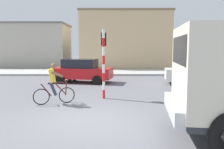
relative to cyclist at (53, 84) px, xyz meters
The scene contains 9 objects.
ground_plane 2.69m from the cyclist, 54.46° to the right, with size 120.00×120.00×0.00m, color slate.
sidewalk_far 12.35m from the cyclist, 83.11° to the left, with size 80.00×5.00×0.16m, color #ADADA8.
cyclist is the anchor object (origin of this frame).
traffic_light_pole 2.65m from the cyclist, 29.30° to the left, with size 0.24×0.43×3.20m.
car_red_near 9.43m from the cyclist, 33.31° to the left, with size 4.22×2.35×1.60m.
car_white_mid 6.12m from the cyclist, 86.45° to the left, with size 4.25×2.43×1.60m.
pedestrian_near_kerb 6.33m from the cyclist, 91.51° to the left, with size 0.34×0.22×1.62m.
building_corner_left 20.37m from the cyclist, 113.27° to the left, with size 10.29×5.77×5.19m.
building_mid_block 18.53m from the cyclist, 77.69° to the left, with size 10.11×6.33×6.43m.
Camera 1 is at (0.97, -7.49, 2.36)m, focal length 37.07 mm.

